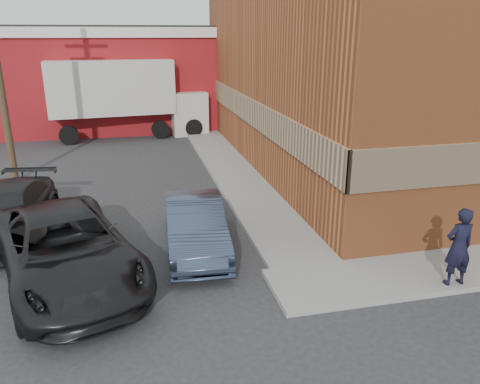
{
  "coord_description": "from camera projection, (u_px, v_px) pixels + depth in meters",
  "views": [
    {
      "loc": [
        -3.15,
        -9.14,
        5.22
      ],
      "look_at": [
        -0.54,
        1.95,
        1.34
      ],
      "focal_mm": 35.0,
      "sensor_mm": 36.0,
      "label": 1
    }
  ],
  "objects": [
    {
      "name": "ground",
      "position": [
        282.0,
        272.0,
        10.79
      ],
      "size": [
        90.0,
        90.0,
        0.0
      ],
      "primitive_type": "plane",
      "color": "#28282B",
      "rests_on": "ground"
    },
    {
      "name": "brick_building",
      "position": [
        413.0,
        47.0,
        19.41
      ],
      "size": [
        14.25,
        18.25,
        9.36
      ],
      "color": "#AB582C",
      "rests_on": "ground"
    },
    {
      "name": "sidewalk_west",
      "position": [
        228.0,
        166.0,
        19.19
      ],
      "size": [
        1.8,
        18.0,
        0.12
      ],
      "primitive_type": "cube",
      "color": "gray",
      "rests_on": "ground"
    },
    {
      "name": "warehouse",
      "position": [
        77.0,
        77.0,
        27.0
      ],
      "size": [
        16.3,
        8.3,
        5.6
      ],
      "color": "maroon",
      "rests_on": "ground"
    },
    {
      "name": "man",
      "position": [
        459.0,
        247.0,
        9.77
      ],
      "size": [
        0.63,
        0.42,
        1.73
      ],
      "primitive_type": "imported",
      "rotation": [
        0.0,
        0.0,
        3.14
      ],
      "color": "black",
      "rests_on": "sidewalk_south"
    },
    {
      "name": "sedan",
      "position": [
        195.0,
        226.0,
        11.66
      ],
      "size": [
        1.63,
        4.11,
        1.33
      ],
      "primitive_type": "imported",
      "rotation": [
        0.0,
        0.0,
        -0.05
      ],
      "color": "#323C53",
      "rests_on": "ground"
    },
    {
      "name": "suv_a",
      "position": [
        65.0,
        249.0,
        10.15
      ],
      "size": [
        4.18,
        6.09,
        1.55
      ],
      "primitive_type": "imported",
      "rotation": [
        0.0,
        0.0,
        0.32
      ],
      "color": "black",
      "rests_on": "ground"
    },
    {
      "name": "suv_b",
      "position": [
        6.0,
        212.0,
        12.55
      ],
      "size": [
        2.47,
        4.78,
        1.33
      ],
      "primitive_type": "imported",
      "rotation": [
        0.0,
        0.0,
        -0.14
      ],
      "color": "black",
      "rests_on": "ground"
    },
    {
      "name": "box_truck",
      "position": [
        127.0,
        93.0,
        24.15
      ],
      "size": [
        8.19,
        3.11,
        3.95
      ],
      "rotation": [
        0.0,
        0.0,
        0.09
      ],
      "color": "silver",
      "rests_on": "ground"
    }
  ]
}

